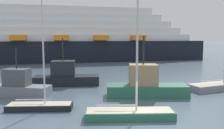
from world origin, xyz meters
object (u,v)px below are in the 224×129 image
at_px(sailboat_1, 130,111).
at_px(fishing_boat_0, 66,77).
at_px(cruise_ship, 22,38).
at_px(sailboat_2, 220,85).
at_px(sailboat_4, 40,104).
at_px(fishing_boat_1, 19,86).
at_px(fishing_boat_2, 146,85).

relative_size(sailboat_1, fishing_boat_0, 1.51).
distance_m(sailboat_1, fishing_boat_0, 12.96).
height_order(sailboat_1, cruise_ship, cruise_ship).
relative_size(sailboat_2, sailboat_4, 1.15).
height_order(sailboat_2, cruise_ship, cruise_ship).
bearing_deg(fishing_boat_1, sailboat_4, 134.78).
bearing_deg(sailboat_4, fishing_boat_0, 86.70).
bearing_deg(fishing_boat_2, fishing_boat_0, -32.36).
xyz_separation_m(sailboat_1, cruise_ship, (-13.45, 40.86, 4.73)).
xyz_separation_m(sailboat_1, fishing_boat_1, (-8.35, 7.94, 0.40)).
bearing_deg(fishing_boat_2, sailboat_2, -160.49).
distance_m(fishing_boat_0, fishing_boat_1, 6.06).
relative_size(sailboat_1, cruise_ship, 0.13).
xyz_separation_m(sailboat_1, fishing_boat_0, (-4.11, 12.28, 0.45)).
height_order(sailboat_1, sailboat_2, sailboat_1).
bearing_deg(sailboat_4, fishing_boat_1, 124.70).
bearing_deg(sailboat_4, sailboat_1, -19.27).
bearing_deg(fishing_boat_2, sailboat_4, 25.03).
bearing_deg(sailboat_1, fishing_boat_0, 117.85).
relative_size(sailboat_4, fishing_boat_0, 1.25).
bearing_deg(sailboat_2, sailboat_4, -179.16).
relative_size(sailboat_1, fishing_boat_1, 1.95).
height_order(sailboat_4, cruise_ship, cruise_ship).
height_order(sailboat_4, fishing_boat_2, sailboat_4).
distance_m(sailboat_1, fishing_boat_2, 6.36).
xyz_separation_m(fishing_boat_0, cruise_ship, (-9.34, 28.58, 4.28)).
bearing_deg(cruise_ship, sailboat_4, -81.09).
height_order(fishing_boat_0, fishing_boat_2, fishing_boat_2).
distance_m(sailboat_4, fishing_boat_1, 5.27).
height_order(fishing_boat_0, cruise_ship, cruise_ship).
relative_size(sailboat_4, fishing_boat_1, 1.61).
height_order(sailboat_4, fishing_boat_0, sailboat_4).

